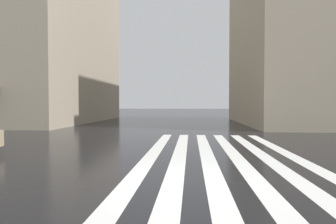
% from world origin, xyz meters
% --- Properties ---
extents(ground_plane, '(220.00, 220.00, 0.00)m').
position_xyz_m(ground_plane, '(0.00, 0.00, 0.00)').
color(ground_plane, black).
extents(zebra_crossing, '(13.00, 5.50, 0.01)m').
position_xyz_m(zebra_crossing, '(4.00, -1.30, 0.00)').
color(zebra_crossing, silver).
rests_on(zebra_crossing, ground_plane).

